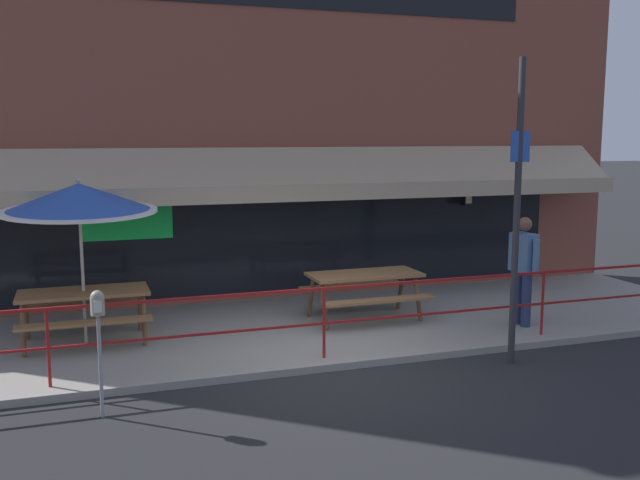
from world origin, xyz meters
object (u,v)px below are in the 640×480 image
at_px(picnic_table_left, 84,302).
at_px(street_sign_pole, 517,210).
at_px(patio_umbrella_left, 79,199).
at_px(parking_meter_near, 98,315).
at_px(pedestrian_walking, 523,265).
at_px(picnic_table_centre, 364,283).

bearing_deg(picnic_table_left, street_sign_pole, -24.82).
bearing_deg(patio_umbrella_left, parking_meter_near, -87.27).
bearing_deg(patio_umbrella_left, pedestrian_walking, -10.53).
xyz_separation_m(patio_umbrella_left, pedestrian_walking, (6.50, -1.21, -1.12)).
distance_m(picnic_table_centre, street_sign_pole, 3.03).
distance_m(patio_umbrella_left, street_sign_pole, 6.00).
relative_size(picnic_table_centre, street_sign_pole, 0.44).
bearing_deg(street_sign_pole, picnic_table_centre, 115.01).
relative_size(picnic_table_left, pedestrian_walking, 1.05).
distance_m(pedestrian_walking, street_sign_pole, 1.98).
distance_m(picnic_table_left, parking_meter_near, 2.71).
relative_size(picnic_table_centre, patio_umbrella_left, 0.76).
relative_size(picnic_table_left, parking_meter_near, 1.27).
distance_m(picnic_table_centre, pedestrian_walking, 2.50).
distance_m(patio_umbrella_left, parking_meter_near, 2.88).
height_order(picnic_table_left, street_sign_pole, street_sign_pole).
height_order(picnic_table_left, pedestrian_walking, pedestrian_walking).
distance_m(picnic_table_left, pedestrian_walking, 6.62).
height_order(patio_umbrella_left, pedestrian_walking, patio_umbrella_left).
relative_size(picnic_table_left, patio_umbrella_left, 0.76).
height_order(parking_meter_near, street_sign_pole, street_sign_pole).
bearing_deg(patio_umbrella_left, picnic_table_centre, -1.12).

